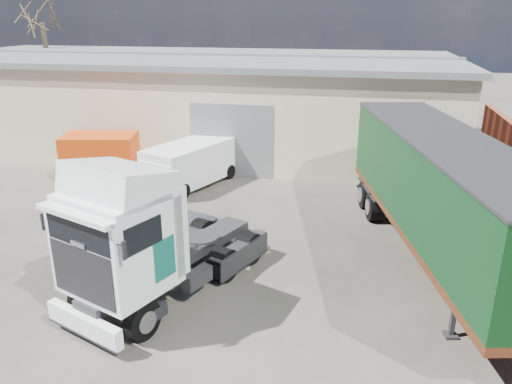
% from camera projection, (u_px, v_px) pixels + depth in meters
% --- Properties ---
extents(ground, '(120.00, 120.00, 0.00)m').
position_uv_depth(ground, '(215.00, 281.00, 15.17)').
color(ground, black).
rests_on(ground, ground).
extents(warehouse, '(30.60, 12.60, 5.42)m').
position_uv_depth(warehouse, '(191.00, 100.00, 30.12)').
color(warehouse, beige).
rests_on(warehouse, ground).
extents(bare_tree, '(4.00, 4.00, 9.60)m').
position_uv_depth(bare_tree, '(40.00, 8.00, 34.29)').
color(bare_tree, '#382B21').
rests_on(bare_tree, ground).
extents(tractor_unit, '(4.65, 6.81, 4.35)m').
position_uv_depth(tractor_unit, '(143.00, 245.00, 13.36)').
color(tractor_unit, black).
rests_on(tractor_unit, ground).
extents(box_trailer, '(5.34, 12.80, 4.16)m').
position_uv_depth(box_trailer, '(440.00, 188.00, 15.54)').
color(box_trailer, '#2D2D30').
rests_on(box_trailer, ground).
extents(panel_van, '(3.68, 5.29, 2.00)m').
position_uv_depth(panel_van, '(189.00, 165.00, 23.09)').
color(panel_van, black).
rests_on(panel_van, ground).
extents(orange_skip, '(3.97, 2.94, 2.24)m').
position_uv_depth(orange_skip, '(101.00, 160.00, 23.94)').
color(orange_skip, '#2D2D30').
rests_on(orange_skip, ground).
extents(gravel_heap, '(5.59, 4.82, 0.99)m').
position_uv_depth(gravel_heap, '(165.00, 217.00, 18.65)').
color(gravel_heap, black).
rests_on(gravel_heap, ground).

